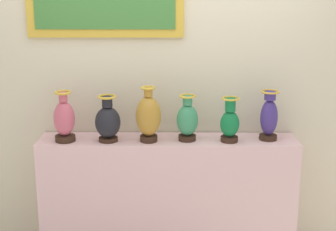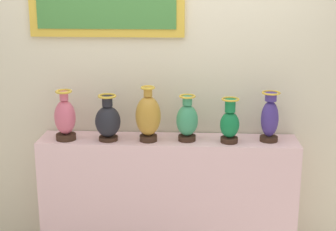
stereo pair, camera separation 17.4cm
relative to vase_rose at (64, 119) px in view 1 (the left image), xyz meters
The scene contains 8 objects.
display_shelf 1.02m from the vase_rose, ahead, with size 1.92×0.33×1.03m, color beige.
back_wall 0.86m from the vase_rose, 20.76° to the left, with size 3.51×0.14×3.07m.
vase_rose is the anchor object (origin of this frame).
vase_onyx 0.32m from the vase_rose, ahead, with size 0.19×0.19×0.34m.
vase_ochre 0.61m from the vase_rose, ahead, with size 0.18×0.18×0.41m.
vase_jade 0.89m from the vase_rose, ahead, with size 0.16×0.16×0.34m.
vase_emerald 1.20m from the vase_rose, ahead, with size 0.14×0.14×0.33m.
vase_indigo 1.49m from the vase_rose, ahead, with size 0.13×0.13×0.37m.
Camera 1 is at (0.02, -3.63, 2.19)m, focal length 54.88 mm.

